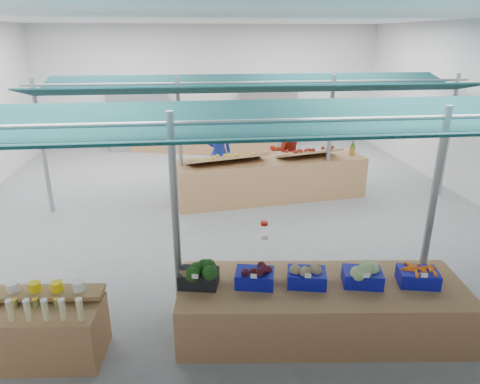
{
  "coord_description": "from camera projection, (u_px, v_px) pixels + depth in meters",
  "views": [
    {
      "loc": [
        -0.77,
        -9.09,
        3.83
      ],
      "look_at": [
        0.12,
        -1.6,
        1.06
      ],
      "focal_mm": 32.0,
      "sensor_mm": 36.0,
      "label": 1
    }
  ],
  "objects": [
    {
      "name": "awnings",
      "position": [
        277.0,
        100.0,
        7.37
      ],
      "size": [
        9.5,
        7.08,
        0.3
      ],
      "color": "#0A2B2E",
      "rests_on": "pole_grid"
    },
    {
      "name": "far_counter",
      "position": [
        204.0,
        139.0,
        14.79
      ],
      "size": [
        5.07,
        2.39,
        0.9
      ],
      "primitive_type": "cube",
      "rotation": [
        0.0,
        0.0,
        -0.29
      ],
      "color": "#9A6C43",
      "rests_on": "floor"
    },
    {
      "name": "pole_grid",
      "position": [
        276.0,
        154.0,
        7.7
      ],
      "size": [
        10.0,
        4.6,
        3.0
      ],
      "color": "gray",
      "rests_on": "floor"
    },
    {
      "name": "crate_celeriac",
      "position": [
        307.0,
        275.0,
        5.6
      ],
      "size": [
        0.56,
        0.45,
        0.31
      ],
      "rotation": [
        0.0,
        0.0,
        -0.22
      ],
      "color": "#0D1195",
      "rests_on": "veg_counter"
    },
    {
      "name": "hall",
      "position": [
        220.0,
        87.0,
        10.3
      ],
      "size": [
        13.0,
        13.0,
        13.0
      ],
      "color": "silver",
      "rests_on": "ground"
    },
    {
      "name": "crate_beets",
      "position": [
        255.0,
        276.0,
        5.6
      ],
      "size": [
        0.56,
        0.45,
        0.29
      ],
      "rotation": [
        0.0,
        0.0,
        -0.22
      ],
      "color": "#0D1195",
      "rests_on": "veg_counter"
    },
    {
      "name": "vendor_left",
      "position": [
        219.0,
        152.0,
        11.29
      ],
      "size": [
        0.73,
        0.53,
        1.86
      ],
      "primitive_type": "imported",
      "rotation": [
        0.0,
        0.0,
        3.27
      ],
      "color": "navy",
      "rests_on": "floor"
    },
    {
      "name": "bottle_shelf",
      "position": [
        37.0,
        328.0,
        5.32
      ],
      "size": [
        1.69,
        1.14,
        1.0
      ],
      "rotation": [
        0.0,
        0.0,
        -0.09
      ],
      "color": "#9A6C43",
      "rests_on": "floor"
    },
    {
      "name": "apple_heap_red",
      "position": [
        310.0,
        151.0,
        10.44
      ],
      "size": [
        1.63,
        1.06,
        0.27
      ],
      "rotation": [
        0.0,
        0.0,
        0.26
      ],
      "color": "#997247",
      "rests_on": "fruit_counter"
    },
    {
      "name": "back_shelving_right",
      "position": [
        267.0,
        119.0,
        15.35
      ],
      "size": [
        2.0,
        0.5,
        2.0
      ],
      "primitive_type": "cube",
      "color": "#B23F33",
      "rests_on": "floor"
    },
    {
      "name": "floor",
      "position": [
        227.0,
        211.0,
        9.88
      ],
      "size": [
        13.0,
        13.0,
        0.0
      ],
      "primitive_type": "plane",
      "color": "slate",
      "rests_on": "ground"
    },
    {
      "name": "pineapple",
      "position": [
        353.0,
        148.0,
        10.7
      ],
      "size": [
        0.14,
        0.14,
        0.39
      ],
      "rotation": [
        0.0,
        0.0,
        0.26
      ],
      "color": "#8C6019",
      "rests_on": "fruit_counter"
    },
    {
      "name": "back_shelving_left",
      "position": [
        139.0,
        122.0,
        14.85
      ],
      "size": [
        2.0,
        0.5,
        2.0
      ],
      "primitive_type": "cube",
      "color": "#B23F33",
      "rests_on": "floor"
    },
    {
      "name": "veg_counter",
      "position": [
        320.0,
        308.0,
        5.78
      ],
      "size": [
        3.9,
        1.67,
        0.74
      ],
      "primitive_type": "cube",
      "rotation": [
        0.0,
        0.0,
        -0.11
      ],
      "color": "#9A6C43",
      "rests_on": "floor"
    },
    {
      "name": "crate_cabbage",
      "position": [
        363.0,
        273.0,
        5.6
      ],
      "size": [
        0.56,
        0.45,
        0.35
      ],
      "rotation": [
        0.0,
        0.0,
        -0.22
      ],
      "color": "#0D1195",
      "rests_on": "veg_counter"
    },
    {
      "name": "crate_carrots",
      "position": [
        418.0,
        276.0,
        5.63
      ],
      "size": [
        0.56,
        0.45,
        0.29
      ],
      "rotation": [
        0.0,
        0.0,
        -0.22
      ],
      "color": "#0D1195",
      "rests_on": "veg_counter"
    },
    {
      "name": "vendor_right",
      "position": [
        286.0,
        150.0,
        11.49
      ],
      "size": [
        0.99,
        0.81,
        1.86
      ],
      "primitive_type": "imported",
      "rotation": [
        0.0,
        0.0,
        3.27
      ],
      "color": "maroon",
      "rests_on": "floor"
    },
    {
      "name": "crate_broccoli",
      "position": [
        199.0,
        274.0,
        5.59
      ],
      "size": [
        0.56,
        0.45,
        0.35
      ],
      "rotation": [
        0.0,
        0.0,
        -0.22
      ],
      "color": "black",
      "rests_on": "veg_counter"
    },
    {
      "name": "pole_ribbon",
      "position": [
        264.0,
        225.0,
        6.6
      ],
      "size": [
        0.12,
        0.12,
        0.28
      ],
      "color": "#AC190B",
      "rests_on": "pole_grid"
    },
    {
      "name": "sparrow",
      "position": [
        184.0,
        274.0,
        5.43
      ],
      "size": [
        0.12,
        0.09,
        0.11
      ],
      "rotation": [
        0.0,
        0.0,
        -0.22
      ],
      "color": "brown",
      "rests_on": "crate_broccoli"
    },
    {
      "name": "apple_heap_yellow",
      "position": [
        228.0,
        157.0,
        9.97
      ],
      "size": [
        2.02,
        1.17,
        0.27
      ],
      "rotation": [
        0.0,
        0.0,
        0.26
      ],
      "color": "#997247",
      "rests_on": "fruit_counter"
    },
    {
      "name": "fruit_counter",
      "position": [
        271.0,
        179.0,
        10.55
      ],
      "size": [
        4.74,
        1.7,
        0.99
      ],
      "primitive_type": "cube",
      "rotation": [
        0.0,
        0.0,
        0.13
      ],
      "color": "#9A6C43",
      "rests_on": "floor"
    }
  ]
}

